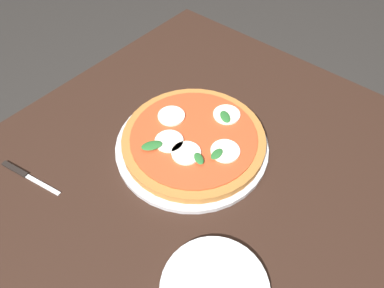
# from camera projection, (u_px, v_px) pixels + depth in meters

# --- Properties ---
(dining_table) EXTENTS (1.11, 0.86, 0.77)m
(dining_table) POSITION_uv_depth(u_px,v_px,m) (173.00, 213.00, 0.82)
(dining_table) COLOR black
(dining_table) RESTS_ON ground_plane
(serving_tray) EXTENTS (0.34, 0.34, 0.01)m
(serving_tray) POSITION_uv_depth(u_px,v_px,m) (192.00, 145.00, 0.78)
(serving_tray) COLOR silver
(serving_tray) RESTS_ON dining_table
(pizza) EXTENTS (0.32, 0.32, 0.03)m
(pizza) POSITION_uv_depth(u_px,v_px,m) (194.00, 139.00, 0.77)
(pizza) COLOR #B27033
(pizza) RESTS_ON serving_tray
(knife) EXTENTS (0.04, 0.16, 0.01)m
(knife) POSITION_uv_depth(u_px,v_px,m) (23.00, 174.00, 0.73)
(knife) COLOR black
(knife) RESTS_ON dining_table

